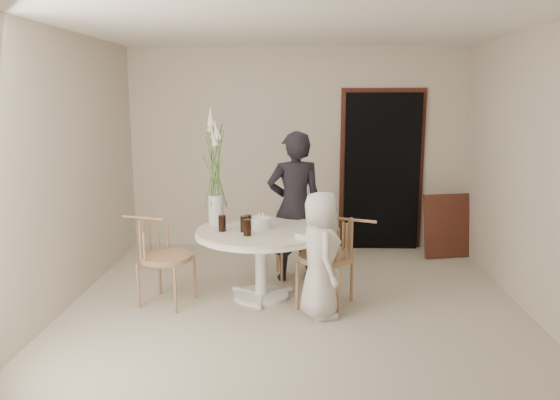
{
  "coord_description": "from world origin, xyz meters",
  "views": [
    {
      "loc": [
        0.03,
        -5.12,
        2.08
      ],
      "look_at": [
        -0.16,
        0.3,
        1.03
      ],
      "focal_mm": 35.0,
      "sensor_mm": 36.0,
      "label": 1
    }
  ],
  "objects_px": {
    "chair_far": "(295,227)",
    "birthday_cake": "(259,223)",
    "chair_left": "(155,247)",
    "table": "(261,240)",
    "flower_vase": "(215,173)",
    "chair_right": "(338,249)",
    "girl": "(295,207)",
    "boy": "(320,255)"
  },
  "relations": [
    {
      "from": "chair_right",
      "to": "birthday_cake",
      "type": "distance_m",
      "value": 0.86
    },
    {
      "from": "chair_far",
      "to": "flower_vase",
      "type": "height_order",
      "value": "flower_vase"
    },
    {
      "from": "chair_right",
      "to": "boy",
      "type": "height_order",
      "value": "boy"
    },
    {
      "from": "girl",
      "to": "flower_vase",
      "type": "bearing_deg",
      "value": 15.0
    },
    {
      "from": "chair_far",
      "to": "boy",
      "type": "bearing_deg",
      "value": -88.18
    },
    {
      "from": "table",
      "to": "boy",
      "type": "bearing_deg",
      "value": -37.01
    },
    {
      "from": "chair_left",
      "to": "table",
      "type": "bearing_deg",
      "value": -65.45
    },
    {
      "from": "table",
      "to": "boy",
      "type": "xyz_separation_m",
      "value": [
        0.59,
        -0.44,
        -0.01
      ]
    },
    {
      "from": "chair_right",
      "to": "boy",
      "type": "bearing_deg",
      "value": -19.03
    },
    {
      "from": "chair_left",
      "to": "flower_vase",
      "type": "height_order",
      "value": "flower_vase"
    },
    {
      "from": "girl",
      "to": "flower_vase",
      "type": "height_order",
      "value": "flower_vase"
    },
    {
      "from": "chair_far",
      "to": "chair_right",
      "type": "distance_m",
      "value": 1.13
    },
    {
      "from": "boy",
      "to": "birthday_cake",
      "type": "relative_size",
      "value": 5.1
    },
    {
      "from": "chair_far",
      "to": "chair_left",
      "type": "bearing_deg",
      "value": -154.85
    },
    {
      "from": "chair_far",
      "to": "chair_left",
      "type": "height_order",
      "value": "chair_left"
    },
    {
      "from": "boy",
      "to": "flower_vase",
      "type": "bearing_deg",
      "value": 47.59
    },
    {
      "from": "table",
      "to": "girl",
      "type": "relative_size",
      "value": 0.79
    },
    {
      "from": "birthday_cake",
      "to": "chair_right",
      "type": "bearing_deg",
      "value": -19.11
    },
    {
      "from": "chair_left",
      "to": "chair_right",
      "type": "bearing_deg",
      "value": -76.39
    },
    {
      "from": "table",
      "to": "chair_far",
      "type": "distance_m",
      "value": 0.88
    },
    {
      "from": "girl",
      "to": "birthday_cake",
      "type": "height_order",
      "value": "girl"
    },
    {
      "from": "boy",
      "to": "flower_vase",
      "type": "height_order",
      "value": "flower_vase"
    },
    {
      "from": "birthday_cake",
      "to": "flower_vase",
      "type": "xyz_separation_m",
      "value": [
        -0.47,
        0.18,
        0.49
      ]
    },
    {
      "from": "chair_right",
      "to": "chair_left",
      "type": "xyz_separation_m",
      "value": [
        -1.82,
        0.09,
        -0.02
      ]
    },
    {
      "from": "chair_left",
      "to": "boy",
      "type": "relative_size",
      "value": 0.74
    },
    {
      "from": "boy",
      "to": "birthday_cake",
      "type": "xyz_separation_m",
      "value": [
        -0.61,
        0.48,
        0.19
      ]
    },
    {
      "from": "boy",
      "to": "table",
      "type": "bearing_deg",
      "value": 42.08
    },
    {
      "from": "chair_far",
      "to": "boy",
      "type": "height_order",
      "value": "boy"
    },
    {
      "from": "chair_left",
      "to": "birthday_cake",
      "type": "relative_size",
      "value": 3.77
    },
    {
      "from": "chair_far",
      "to": "flower_vase",
      "type": "relative_size",
      "value": 0.7
    },
    {
      "from": "girl",
      "to": "chair_left",
      "type": "bearing_deg",
      "value": 18.38
    },
    {
      "from": "chair_right",
      "to": "girl",
      "type": "relative_size",
      "value": 0.55
    },
    {
      "from": "chair_far",
      "to": "girl",
      "type": "bearing_deg",
      "value": -100.55
    },
    {
      "from": "table",
      "to": "chair_right",
      "type": "xyz_separation_m",
      "value": [
        0.77,
        -0.24,
        -0.02
      ]
    },
    {
      "from": "girl",
      "to": "birthday_cake",
      "type": "distance_m",
      "value": 0.67
    },
    {
      "from": "chair_far",
      "to": "chair_left",
      "type": "relative_size",
      "value": 0.96
    },
    {
      "from": "chair_right",
      "to": "girl",
      "type": "distance_m",
      "value": 0.97
    },
    {
      "from": "chair_far",
      "to": "birthday_cake",
      "type": "relative_size",
      "value": 3.63
    },
    {
      "from": "flower_vase",
      "to": "chair_left",
      "type": "bearing_deg",
      "value": -147.2
    },
    {
      "from": "chair_far",
      "to": "birthday_cake",
      "type": "distance_m",
      "value": 0.88
    },
    {
      "from": "birthday_cake",
      "to": "chair_left",
      "type": "bearing_deg",
      "value": -169.68
    },
    {
      "from": "chair_right",
      "to": "birthday_cake",
      "type": "height_order",
      "value": "chair_right"
    }
  ]
}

